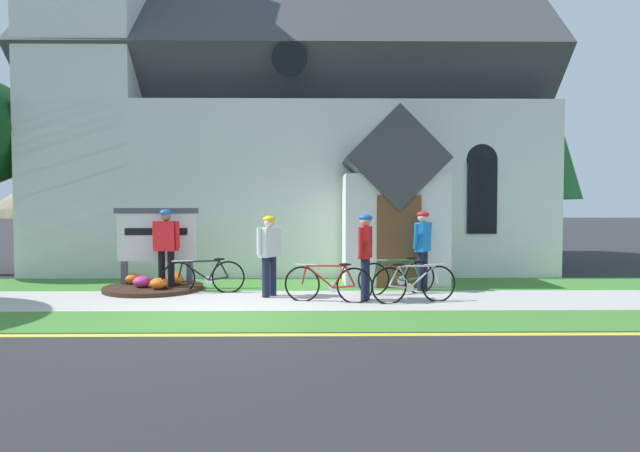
{
  "coord_description": "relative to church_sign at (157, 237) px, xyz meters",
  "views": [
    {
      "loc": [
        1.7,
        -8.74,
        1.86
      ],
      "look_at": [
        1.83,
        2.72,
        1.41
      ],
      "focal_mm": 28.91,
      "sensor_mm": 36.0,
      "label": 1
    }
  ],
  "objects": [
    {
      "name": "cyclist_in_orange_jersey",
      "position": [
        5.92,
        -0.38,
        -0.12
      ],
      "size": [
        0.47,
        0.69,
        1.75
      ],
      "color": "#191E38",
      "rests_on": "ground"
    },
    {
      "name": "church_building",
      "position": [
        2.39,
        5.27,
        3.16
      ],
      "size": [
        14.59,
        9.79,
        12.84
      ],
      "color": "white",
      "rests_on": "ground"
    },
    {
      "name": "cyclist_in_green_jersey",
      "position": [
        0.33,
        -0.44,
        -0.1
      ],
      "size": [
        0.65,
        0.34,
        1.79
      ],
      "color": "black",
      "rests_on": "ground"
    },
    {
      "name": "bicycle_blue",
      "position": [
        1.2,
        -0.67,
        -0.8
      ],
      "size": [
        1.73,
        0.23,
        0.77
      ],
      "color": "black",
      "rests_on": "ground"
    },
    {
      "name": "church_sign",
      "position": [
        0.0,
        0.0,
        0.0
      ],
      "size": [
        1.86,
        0.16,
        1.82
      ],
      "color": "#474C56",
      "rests_on": "ground"
    },
    {
      "name": "roadside_conifer",
      "position": [
        9.97,
        4.02,
        3.73
      ],
      "size": [
        3.19,
        3.19,
        7.74
      ],
      "color": "#3D2D1E",
      "rests_on": "ground"
    },
    {
      "name": "cyclist_in_yellow_jersey",
      "position": [
        4.55,
        -1.58,
        -0.16
      ],
      "size": [
        0.32,
        0.69,
        1.7
      ],
      "color": "#191E38",
      "rests_on": "ground"
    },
    {
      "name": "curb_paint_stripe",
      "position": [
        2.92,
        -4.25,
        -1.16
      ],
      "size": [
        28.0,
        0.16,
        0.01
      ],
      "primitive_type": "cube",
      "color": "yellow",
      "rests_on": "ground"
    },
    {
      "name": "flower_bed",
      "position": [
        0.01,
        -0.25,
        -1.07
      ],
      "size": [
        2.13,
        2.13,
        0.34
      ],
      "color": "#382319",
      "rests_on": "ground"
    },
    {
      "name": "sidewalk_slab",
      "position": [
        2.92,
        -1.51,
        -1.16
      ],
      "size": [
        32.0,
        2.16,
        0.01
      ],
      "primitive_type": "cube",
      "color": "#B7B5AD",
      "rests_on": "ground"
    },
    {
      "name": "cyclist_in_blue_jersey",
      "position": [
        2.63,
        -1.12,
        -0.19
      ],
      "size": [
        0.46,
        0.58,
        1.67
      ],
      "color": "#191E38",
      "rests_on": "ground"
    },
    {
      "name": "church_lawn",
      "position": [
        2.92,
        0.58,
        -1.16
      ],
      "size": [
        24.0,
        2.01,
        0.01
      ],
      "primitive_type": "cube",
      "color": "#427F33",
      "rests_on": "ground"
    },
    {
      "name": "ground",
      "position": [
        1.84,
        1.14,
        -1.16
      ],
      "size": [
        140.0,
        140.0,
        0.0
      ],
      "primitive_type": "plane",
      "color": "#2B2B2D"
    },
    {
      "name": "bicycle_red",
      "position": [
        3.82,
        -1.73,
        -0.8
      ],
      "size": [
        1.71,
        0.39,
        0.79
      ],
      "color": "black",
      "rests_on": "ground"
    },
    {
      "name": "distant_hill",
      "position": [
        -4.83,
        78.71,
        -1.16
      ],
      "size": [
        91.33,
        47.75,
        21.2
      ],
      "primitive_type": "ellipsoid",
      "color": "#847A5B",
      "rests_on": "ground"
    },
    {
      "name": "bicycle_orange",
      "position": [
        5.29,
        -0.84,
        -0.8
      ],
      "size": [
        1.7,
        0.49,
        0.8
      ],
      "color": "black",
      "rests_on": "ground"
    },
    {
      "name": "bicycle_silver",
      "position": [
        5.46,
        -1.79,
        -0.79
      ],
      "size": [
        1.7,
        0.44,
        0.79
      ],
      "color": "black",
      "rests_on": "ground"
    },
    {
      "name": "grass_verge",
      "position": [
        2.92,
        -3.34,
        -1.16
      ],
      "size": [
        32.0,
        1.51,
        0.01
      ],
      "primitive_type": "cube",
      "color": "#427F33",
      "rests_on": "ground"
    }
  ]
}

